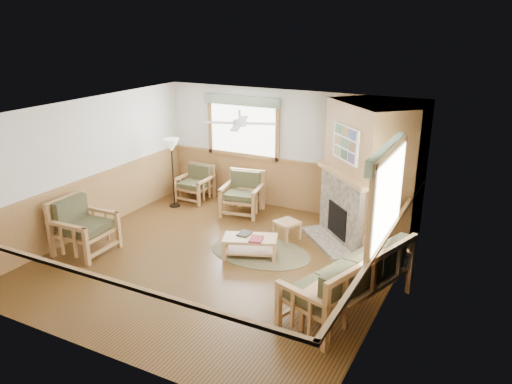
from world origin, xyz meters
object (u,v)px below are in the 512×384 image
at_px(armchair_back_left, 195,184).
at_px(floor_lamp_right, 374,216).
at_px(footstool, 287,230).
at_px(end_table_sofa, 324,311).
at_px(floor_lamp_left, 173,173).
at_px(coffee_table, 250,247).
at_px(armchair_left, 84,226).
at_px(end_table_chairs, 251,198).
at_px(sofa, 349,278).
at_px(armchair_back_right, 242,194).

relative_size(armchair_back_left, floor_lamp_right, 0.46).
distance_m(footstool, floor_lamp_right, 1.90).
bearing_deg(floor_lamp_right, footstool, 171.72).
relative_size(footstool, floor_lamp_right, 0.24).
height_order(end_table_sofa, footstool, end_table_sofa).
bearing_deg(floor_lamp_left, coffee_table, -28.28).
bearing_deg(end_table_sofa, footstool, 123.57).
bearing_deg(footstool, armchair_left, -143.82).
xyz_separation_m(armchair_back_left, floor_lamp_right, (4.63, -1.30, 0.49)).
distance_m(end_table_chairs, floor_lamp_left, 1.88).
distance_m(sofa, armchair_back_right, 4.23).
xyz_separation_m(armchair_back_right, end_table_sofa, (3.15, -3.37, -0.16)).
bearing_deg(armchair_left, armchair_back_left, -5.51).
xyz_separation_m(end_table_chairs, footstool, (1.40, -1.14, -0.08)).
relative_size(sofa, armchair_left, 2.15).
height_order(end_table_chairs, footstool, end_table_chairs).
distance_m(end_table_chairs, end_table_sofa, 4.84).
distance_m(armchair_left, floor_lamp_right, 5.24).
bearing_deg(armchair_back_left, end_table_chairs, 3.92).
distance_m(armchair_back_left, armchair_left, 3.31).
bearing_deg(end_table_sofa, floor_lamp_right, 89.22).
xyz_separation_m(footstool, floor_lamp_right, (1.74, -0.25, 0.71)).
bearing_deg(end_table_sofa, armchair_back_right, 133.14).
xyz_separation_m(sofa, armchair_left, (-4.92, -0.38, 0.01)).
height_order(armchair_back_right, end_table_chairs, armchair_back_right).
relative_size(floor_lamp_left, floor_lamp_right, 0.90).
xyz_separation_m(floor_lamp_left, floor_lamp_right, (4.81, -0.72, 0.09)).
bearing_deg(sofa, armchair_back_right, -110.80).
xyz_separation_m(armchair_back_left, armchair_back_right, (1.44, -0.25, 0.05)).
xyz_separation_m(armchair_back_left, footstool, (2.89, -1.04, -0.23)).
height_order(sofa, floor_lamp_left, floor_lamp_left).
distance_m(armchair_back_right, footstool, 1.67).
distance_m(sofa, footstool, 2.64).
bearing_deg(sofa, footstool, -117.37).
relative_size(armchair_back_left, coffee_table, 0.85).
bearing_deg(armchair_back_right, coffee_table, -67.65).
bearing_deg(coffee_table, floor_lamp_left, 130.01).
xyz_separation_m(end_table_sofa, floor_lamp_left, (-4.78, 3.04, 0.51)).
relative_size(armchair_left, floor_lamp_right, 0.57).
xyz_separation_m(end_table_sofa, footstool, (-1.71, 2.57, -0.11)).
bearing_deg(end_table_chairs, armchair_back_right, -97.30).
relative_size(sofa, coffee_table, 2.28).
relative_size(armchair_back_left, armchair_left, 0.80).
xyz_separation_m(sofa, armchair_back_left, (-4.72, 2.92, -0.10)).
distance_m(coffee_table, end_table_sofa, 2.51).
distance_m(footstool, floor_lamp_left, 3.17).
bearing_deg(floor_lamp_right, floor_lamp_left, 171.48).
distance_m(sofa, end_table_sofa, 0.73).
xyz_separation_m(armchair_left, coffee_table, (2.81, 1.22, -0.32)).
height_order(sofa, armchair_left, armchair_left).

